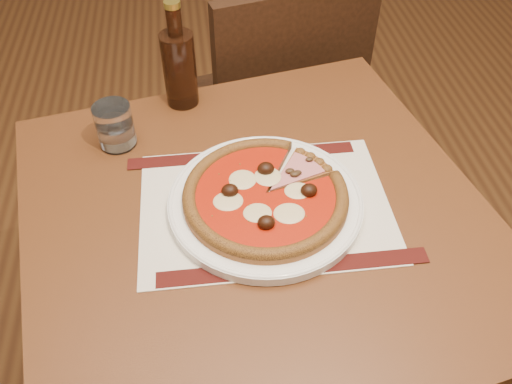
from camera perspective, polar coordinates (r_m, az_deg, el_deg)
table at (r=1.03m, az=0.15°, el=-5.91°), size 0.94×0.94×0.75m
chair_far at (r=1.60m, az=2.21°, el=9.42°), size 0.51×0.51×0.90m
placemat at (r=0.96m, az=0.98°, el=-1.51°), size 0.44×0.32×0.00m
plate at (r=0.95m, az=0.99°, el=-1.11°), size 0.34×0.34×0.02m
pizza at (r=0.94m, az=1.00°, el=-0.29°), size 0.29×0.29×0.04m
ham_slice at (r=0.99m, az=4.50°, el=2.47°), size 0.12×0.11×0.02m
water_glass at (r=1.09m, az=-14.65°, el=6.77°), size 0.09×0.09×0.09m
bottle at (r=1.16m, az=-8.09°, el=13.03°), size 0.07×0.07×0.23m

